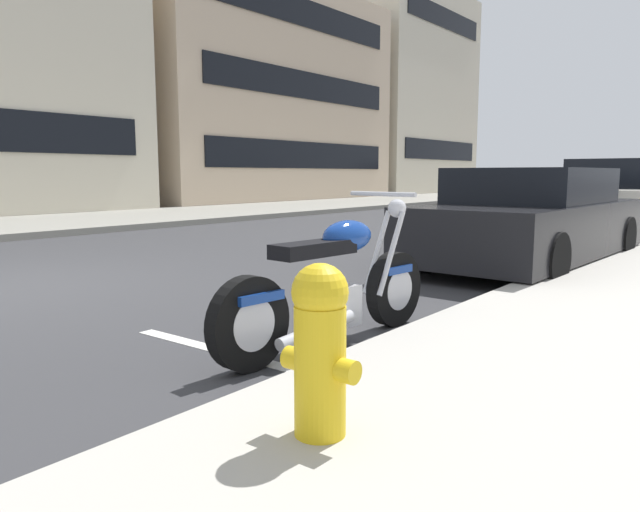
{
  "coord_description": "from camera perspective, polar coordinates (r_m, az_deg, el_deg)",
  "views": [
    {
      "loc": [
        -2.8,
        -6.76,
        1.24
      ],
      "look_at": [
        0.7,
        -4.04,
        0.63
      ],
      "focal_mm": 33.58,
      "sensor_mm": 36.0,
      "label": 1
    }
  ],
  "objects": [
    {
      "name": "parking_stall_stripe",
      "position": [
        4.17,
        -7.27,
        -9.49
      ],
      "size": [
        0.12,
        2.2,
        0.01
      ],
      "primitive_type": "cube",
      "color": "silver",
      "rests_on": "ground"
    },
    {
      "name": "fire_hydrant",
      "position": [
        2.53,
        0.0,
        -8.51
      ],
      "size": [
        0.24,
        0.36,
        0.74
      ],
      "color": "gold",
      "rests_on": "sidewalk_near_curb"
    },
    {
      "name": "townhouse_behind_pole",
      "position": [
        29.56,
        -10.17,
        14.23
      ],
      "size": [
        13.31,
        11.41,
        9.19
      ],
      "color": "beige",
      "rests_on": "ground"
    },
    {
      "name": "crossing_truck",
      "position": [
        39.66,
        25.97,
        6.68
      ],
      "size": [
        2.25,
        5.35,
        1.9
      ],
      "rotation": [
        0.0,
        0.0,
        1.62
      ],
      "color": "maroon",
      "rests_on": "ground"
    },
    {
      "name": "sidewalk_far_curb",
      "position": [
        20.26,
        -5.13,
        4.49
      ],
      "size": [
        120.0,
        5.0,
        0.14
      ],
      "primitive_type": "cube",
      "color": "gray",
      "rests_on": "ground"
    },
    {
      "name": "parked_car_near_corner",
      "position": [
        8.64,
        19.52,
        3.29
      ],
      "size": [
        4.62,
        1.97,
        1.32
      ],
      "rotation": [
        0.0,
        0.0,
        -0.04
      ],
      "color": "black",
      "rests_on": "ground"
    },
    {
      "name": "parked_car_second_in_row",
      "position": [
        13.85,
        26.55,
        4.85
      ],
      "size": [
        4.64,
        1.87,
        1.53
      ],
      "rotation": [
        0.0,
        0.0,
        0.01
      ],
      "color": "beige",
      "rests_on": "ground"
    },
    {
      "name": "townhouse_corner_block",
      "position": [
        39.15,
        3.93,
        14.7
      ],
      "size": [
        10.06,
        11.39,
        11.86
      ],
      "color": "beige",
      "rests_on": "ground"
    },
    {
      "name": "parked_motorcycle",
      "position": [
        4.34,
        1.31,
        -3.07
      ],
      "size": [
        2.17,
        0.62,
        1.1
      ],
      "rotation": [
        0.0,
        0.0,
        -0.08
      ],
      "color": "black",
      "rests_on": "ground"
    }
  ]
}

